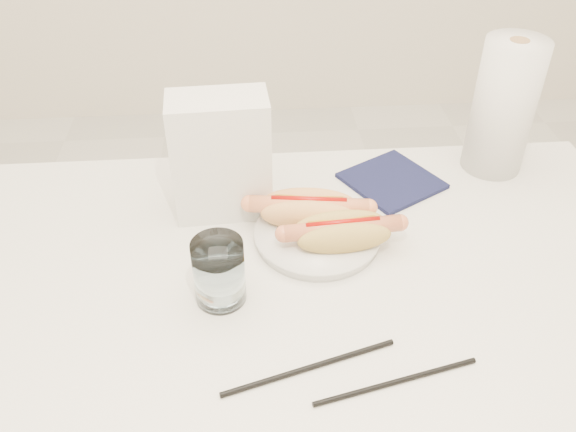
{
  "coord_description": "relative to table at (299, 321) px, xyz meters",
  "views": [
    {
      "loc": [
        -0.07,
        -0.64,
        1.4
      ],
      "look_at": [
        -0.01,
        0.1,
        0.82
      ],
      "focal_mm": 37.68,
      "sensor_mm": 36.0,
      "label": 1
    }
  ],
  "objects": [
    {
      "name": "hotdog_right",
      "position": [
        0.08,
        0.09,
        0.1
      ],
      "size": [
        0.19,
        0.08,
        0.05
      ],
      "rotation": [
        0.0,
        0.0,
        0.07
      ],
      "color": "tan",
      "rests_on": "plate"
    },
    {
      "name": "napkin_box",
      "position": [
        -0.11,
        0.22,
        0.17
      ],
      "size": [
        0.17,
        0.1,
        0.22
      ],
      "primitive_type": "cube",
      "rotation": [
        0.0,
        0.0,
        0.05
      ],
      "color": "silver",
      "rests_on": "table"
    },
    {
      "name": "plate",
      "position": [
        0.04,
        0.12,
        0.07
      ],
      "size": [
        0.24,
        0.24,
        0.02
      ],
      "primitive_type": "cylinder",
      "rotation": [
        0.0,
        0.0,
        0.24
      ],
      "color": "silver",
      "rests_on": "table"
    },
    {
      "name": "water_glass",
      "position": [
        -0.12,
        0.0,
        0.11
      ],
      "size": [
        0.07,
        0.07,
        0.1
      ],
      "primitive_type": "cylinder",
      "color": "white",
      "rests_on": "table"
    },
    {
      "name": "navy_napkin",
      "position": [
        0.2,
        0.28,
        0.06
      ],
      "size": [
        0.21,
        0.21,
        0.01
      ],
      "primitive_type": "cube",
      "rotation": [
        0.0,
        0.0,
        0.53
      ],
      "color": "black",
      "rests_on": "table"
    },
    {
      "name": "table",
      "position": [
        0.0,
        0.0,
        0.0
      ],
      "size": [
        1.2,
        0.8,
        0.75
      ],
      "color": "silver",
      "rests_on": "ground"
    },
    {
      "name": "paper_towel_roll",
      "position": [
        0.4,
        0.32,
        0.19
      ],
      "size": [
        0.12,
        0.12,
        0.25
      ],
      "primitive_type": "cylinder",
      "rotation": [
        0.0,
        0.0,
        -0.02
      ],
      "color": "silver",
      "rests_on": "table"
    },
    {
      "name": "chopstick_far",
      "position": [
        0.11,
        -0.17,
        0.06
      ],
      "size": [
        0.22,
        0.06,
        0.01
      ],
      "primitive_type": "cylinder",
      "rotation": [
        0.0,
        1.57,
        0.23
      ],
      "color": "black",
      "rests_on": "table"
    },
    {
      "name": "hotdog_left",
      "position": [
        0.03,
        0.15,
        0.1
      ],
      "size": [
        0.2,
        0.1,
        0.05
      ],
      "rotation": [
        0.0,
        0.0,
        -0.13
      ],
      "color": "#E9A45D",
      "rests_on": "plate"
    },
    {
      "name": "chopstick_near",
      "position": [
        0.0,
        -0.14,
        0.06
      ],
      "size": [
        0.24,
        0.08,
        0.01
      ],
      "primitive_type": "cylinder",
      "rotation": [
        0.0,
        1.57,
        0.29
      ],
      "color": "black",
      "rests_on": "table"
    }
  ]
}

